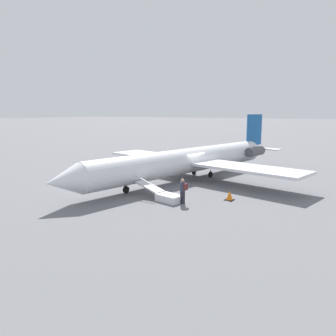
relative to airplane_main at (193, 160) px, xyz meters
The scene contains 5 objects.
ground_plane 1.95m from the airplane_main, 12.37° to the right, with size 600.00×600.00×0.00m, color slate.
airplane_main is the anchor object (origin of this frame).
boarding_stairs 8.51m from the airplane_main, 13.55° to the left, with size 1.84×4.13×1.54m.
passenger 8.91m from the airplane_main, 22.62° to the left, with size 0.39×0.56×1.74m.
traffic_cone_near_stairs 8.24m from the airplane_main, 45.67° to the left, with size 0.63×0.63×0.70m.
Camera 1 is at (26.37, 13.98, 6.18)m, focal length 35.00 mm.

